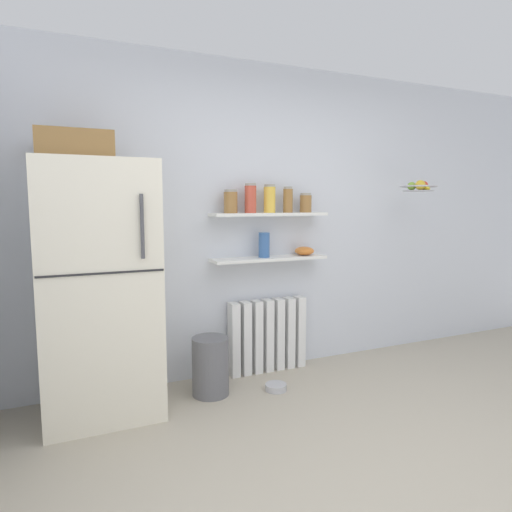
{
  "coord_description": "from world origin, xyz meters",
  "views": [
    {
      "loc": [
        -1.69,
        -1.48,
        1.45
      ],
      "look_at": [
        -0.31,
        1.6,
        1.05
      ],
      "focal_mm": 31.52,
      "sensor_mm": 36.0,
      "label": 1
    }
  ],
  "objects_px": {
    "trash_bin": "(210,366)",
    "storage_jar_2": "(270,199)",
    "shelf_bowl": "(304,251)",
    "hanging_fruit_basket": "(419,187)",
    "storage_jar_3": "(288,200)",
    "pet_food_bowl": "(276,387)",
    "refrigerator": "(98,285)",
    "storage_jar_1": "(250,198)",
    "radiator": "(268,335)",
    "storage_jar_4": "(306,203)",
    "storage_jar_0": "(231,202)",
    "vase": "(264,245)"
  },
  "relations": [
    {
      "from": "refrigerator",
      "to": "hanging_fruit_basket",
      "type": "relative_size",
      "value": 5.84
    },
    {
      "from": "radiator",
      "to": "shelf_bowl",
      "type": "relative_size",
      "value": 4.16
    },
    {
      "from": "trash_bin",
      "to": "storage_jar_0",
      "type": "bearing_deg",
      "value": 42.44
    },
    {
      "from": "refrigerator",
      "to": "storage_jar_1",
      "type": "height_order",
      "value": "refrigerator"
    },
    {
      "from": "vase",
      "to": "storage_jar_1",
      "type": "bearing_deg",
      "value": -180.0
    },
    {
      "from": "storage_jar_1",
      "to": "storage_jar_2",
      "type": "xyz_separation_m",
      "value": [
        0.17,
        0.0,
        -0.0
      ]
    },
    {
      "from": "refrigerator",
      "to": "storage_jar_3",
      "type": "relative_size",
      "value": 8.72
    },
    {
      "from": "refrigerator",
      "to": "storage_jar_2",
      "type": "xyz_separation_m",
      "value": [
        1.39,
        0.21,
        0.58
      ]
    },
    {
      "from": "storage_jar_4",
      "to": "hanging_fruit_basket",
      "type": "bearing_deg",
      "value": -15.02
    },
    {
      "from": "storage_jar_1",
      "to": "storage_jar_4",
      "type": "distance_m",
      "value": 0.52
    },
    {
      "from": "storage_jar_1",
      "to": "storage_jar_2",
      "type": "distance_m",
      "value": 0.17
    },
    {
      "from": "radiator",
      "to": "pet_food_bowl",
      "type": "height_order",
      "value": "radiator"
    },
    {
      "from": "radiator",
      "to": "hanging_fruit_basket",
      "type": "height_order",
      "value": "hanging_fruit_basket"
    },
    {
      "from": "radiator",
      "to": "hanging_fruit_basket",
      "type": "distance_m",
      "value": 1.89
    },
    {
      "from": "trash_bin",
      "to": "hanging_fruit_basket",
      "type": "relative_size",
      "value": 1.37
    },
    {
      "from": "hanging_fruit_basket",
      "to": "trash_bin",
      "type": "bearing_deg",
      "value": 179.17
    },
    {
      "from": "pet_food_bowl",
      "to": "shelf_bowl",
      "type": "bearing_deg",
      "value": 39.44
    },
    {
      "from": "refrigerator",
      "to": "trash_bin",
      "type": "xyz_separation_m",
      "value": [
        0.78,
        -0.03,
        -0.68
      ]
    },
    {
      "from": "storage_jar_3",
      "to": "hanging_fruit_basket",
      "type": "relative_size",
      "value": 0.67
    },
    {
      "from": "storage_jar_0",
      "to": "storage_jar_3",
      "type": "height_order",
      "value": "storage_jar_3"
    },
    {
      "from": "vase",
      "to": "trash_bin",
      "type": "bearing_deg",
      "value": -156.65
    },
    {
      "from": "storage_jar_1",
      "to": "shelf_bowl",
      "type": "xyz_separation_m",
      "value": [
        0.51,
        0.0,
        -0.45
      ]
    },
    {
      "from": "hanging_fruit_basket",
      "to": "shelf_bowl",
      "type": "bearing_deg",
      "value": 165.08
    },
    {
      "from": "storage_jar_3",
      "to": "storage_jar_4",
      "type": "height_order",
      "value": "storage_jar_3"
    },
    {
      "from": "hanging_fruit_basket",
      "to": "pet_food_bowl",
      "type": "bearing_deg",
      "value": -175.79
    },
    {
      "from": "storage_jar_0",
      "to": "storage_jar_3",
      "type": "bearing_deg",
      "value": -0.0
    },
    {
      "from": "storage_jar_3",
      "to": "shelf_bowl",
      "type": "distance_m",
      "value": 0.47
    },
    {
      "from": "radiator",
      "to": "vase",
      "type": "bearing_deg",
      "value": -148.47
    },
    {
      "from": "storage_jar_4",
      "to": "hanging_fruit_basket",
      "type": "height_order",
      "value": "hanging_fruit_basket"
    },
    {
      "from": "radiator",
      "to": "storage_jar_1",
      "type": "distance_m",
      "value": 1.19
    },
    {
      "from": "storage_jar_0",
      "to": "hanging_fruit_basket",
      "type": "distance_m",
      "value": 1.72
    },
    {
      "from": "storage_jar_0",
      "to": "trash_bin",
      "type": "height_order",
      "value": "storage_jar_0"
    },
    {
      "from": "trash_bin",
      "to": "storage_jar_2",
      "type": "bearing_deg",
      "value": 21.65
    },
    {
      "from": "radiator",
      "to": "storage_jar_3",
      "type": "height_order",
      "value": "storage_jar_3"
    },
    {
      "from": "storage_jar_0",
      "to": "vase",
      "type": "xyz_separation_m",
      "value": [
        0.3,
        -0.0,
        -0.36
      ]
    },
    {
      "from": "shelf_bowl",
      "to": "storage_jar_4",
      "type": "bearing_deg",
      "value": 0.0
    },
    {
      "from": "storage_jar_3",
      "to": "pet_food_bowl",
      "type": "relative_size",
      "value": 1.31
    },
    {
      "from": "storage_jar_3",
      "to": "pet_food_bowl",
      "type": "xyz_separation_m",
      "value": [
        -0.29,
        -0.38,
        -1.45
      ]
    },
    {
      "from": "storage_jar_0",
      "to": "storage_jar_1",
      "type": "relative_size",
      "value": 0.78
    },
    {
      "from": "storage_jar_2",
      "to": "storage_jar_4",
      "type": "bearing_deg",
      "value": 0.0
    },
    {
      "from": "pet_food_bowl",
      "to": "radiator",
      "type": "bearing_deg",
      "value": 73.32
    },
    {
      "from": "radiator",
      "to": "trash_bin",
      "type": "xyz_separation_m",
      "value": [
        -0.61,
        -0.27,
        -0.09
      ]
    },
    {
      "from": "shelf_bowl",
      "to": "hanging_fruit_basket",
      "type": "distance_m",
      "value": 1.19
    },
    {
      "from": "storage_jar_1",
      "to": "shelf_bowl",
      "type": "bearing_deg",
      "value": 0.0
    },
    {
      "from": "storage_jar_2",
      "to": "pet_food_bowl",
      "type": "distance_m",
      "value": 1.51
    },
    {
      "from": "storage_jar_1",
      "to": "storage_jar_3",
      "type": "xyz_separation_m",
      "value": [
        0.34,
        0.0,
        -0.01
      ]
    },
    {
      "from": "storage_jar_1",
      "to": "vase",
      "type": "distance_m",
      "value": 0.4
    },
    {
      "from": "trash_bin",
      "to": "pet_food_bowl",
      "type": "height_order",
      "value": "trash_bin"
    },
    {
      "from": "hanging_fruit_basket",
      "to": "storage_jar_3",
      "type": "bearing_deg",
      "value": 167.1
    },
    {
      "from": "pet_food_bowl",
      "to": "storage_jar_2",
      "type": "bearing_deg",
      "value": 72.09
    }
  ]
}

